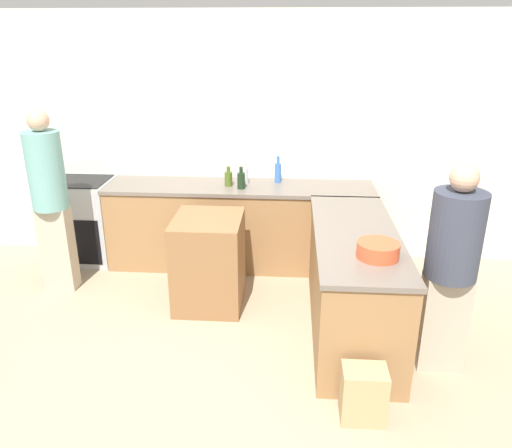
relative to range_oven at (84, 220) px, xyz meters
name	(u,v)px	position (x,y,z in m)	size (l,w,h in m)	color
ground_plane	(214,376)	(1.79, -2.03, -0.47)	(14.00, 14.00, 0.00)	tan
wall_back	(242,140)	(1.79, 0.33, 0.88)	(8.00, 0.06, 2.70)	silver
counter_back	(240,225)	(1.79, -0.02, 0.00)	(2.89, 0.66, 0.93)	olive
counter_peninsula	(352,282)	(2.89, -1.28, 0.00)	(0.69, 1.92, 0.93)	olive
range_oven	(84,220)	(0.00, 0.00, 0.00)	(0.67, 0.60, 0.94)	#ADADB2
island_table	(209,261)	(1.58, -0.90, -0.03)	(0.63, 0.71, 0.87)	brown
mixing_bowl	(378,250)	(2.98, -1.77, 0.52)	(0.31, 0.31, 0.12)	#DB512D
vinegar_bottle_clear	(244,175)	(1.83, 0.05, 0.56)	(0.09, 0.09, 0.25)	silver
olive_oil_bottle	(228,178)	(1.67, -0.04, 0.54)	(0.08, 0.08, 0.21)	#475B1E
wine_bottle_dark	(241,180)	(1.82, -0.13, 0.55)	(0.08, 0.08, 0.23)	black
water_bottle_blue	(278,172)	(2.19, 0.12, 0.58)	(0.07, 0.07, 0.29)	#386BB7
person_by_range	(50,196)	(0.02, -0.72, 0.52)	(0.34, 0.34, 1.82)	#ADA38E
person_at_peninsula	(451,265)	(3.52, -1.75, 0.41)	(0.38, 0.38, 1.64)	#ADA38E
paper_bag	(363,394)	(2.86, -2.39, -0.27)	(0.30, 0.22, 0.39)	tan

